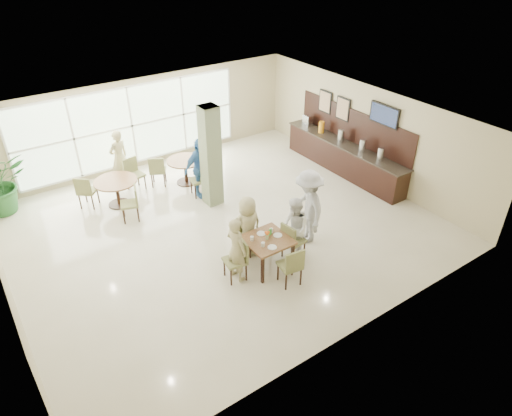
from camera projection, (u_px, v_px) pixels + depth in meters
ground at (223, 226)px, 11.79m from camera, size 10.00×10.00×0.00m
room_shell at (221, 167)px, 10.89m from camera, size 10.00×10.00×10.00m
window_bank at (132, 126)px, 13.92m from camera, size 7.00×0.04×7.00m
column at (211, 157)px, 12.08m from camera, size 0.45×0.45×2.80m
main_table at (267, 243)px, 10.08m from camera, size 0.97×0.97×0.75m
round_table_left at (116, 186)px, 12.40m from camera, size 1.16×1.16×0.75m
round_table_right at (185, 166)px, 13.49m from camera, size 1.07×1.07×0.75m
chairs_main_table at (267, 250)px, 10.16m from camera, size 2.02×1.93×0.95m
chairs_table_left at (118, 189)px, 12.46m from camera, size 2.01×1.98×0.95m
chairs_table_right at (187, 169)px, 13.50m from camera, size 2.17×1.78×0.95m
tabletop_clutter at (267, 237)px, 10.00m from camera, size 0.71×0.75×0.21m
buffet_counter at (344, 155)px, 14.12m from camera, size 0.64×4.70×1.95m
wall_tv at (384, 115)px, 12.61m from camera, size 0.06×1.00×0.58m
framed_art_a at (343, 109)px, 13.89m from camera, size 0.05×0.55×0.70m
framed_art_b at (325, 102)px, 14.45m from camera, size 0.05×0.55×0.70m
teen_left at (236, 249)px, 9.70m from camera, size 0.45×0.61×1.53m
teen_far at (248, 226)px, 10.48m from camera, size 0.74×0.43×1.49m
teen_right at (294, 228)px, 10.38m from camera, size 0.78×0.88×1.51m
teen_standing at (308, 207)px, 10.82m from camera, size 1.03×1.37×1.88m
adult_a at (200, 168)px, 12.68m from camera, size 1.10×0.73×1.74m
adult_b at (206, 152)px, 13.72m from camera, size 1.01×1.63×1.63m
adult_standing at (119, 157)px, 13.33m from camera, size 0.70×0.57×1.67m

